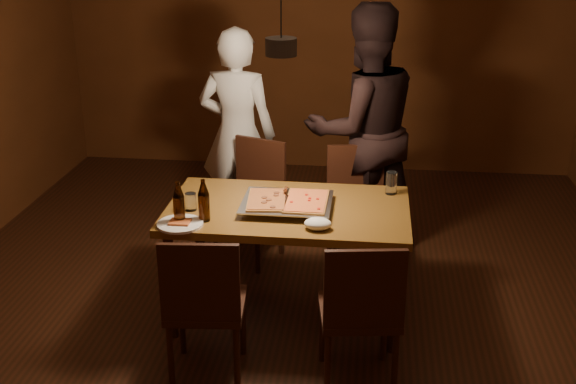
# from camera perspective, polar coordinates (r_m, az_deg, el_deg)

# --- Properties ---
(room_shell) EXTENTS (6.00, 6.00, 6.00)m
(room_shell) POSITION_cam_1_polar(r_m,az_deg,el_deg) (4.23, -0.53, 6.73)
(room_shell) COLOR #36190E
(room_shell) RESTS_ON ground
(dining_table) EXTENTS (1.50, 0.90, 0.75)m
(dining_table) POSITION_cam_1_polar(r_m,az_deg,el_deg) (4.51, 0.00, -2.06)
(dining_table) COLOR brown
(dining_table) RESTS_ON floor
(chair_far_left) EXTENTS (0.54, 0.54, 0.49)m
(chair_far_left) POSITION_cam_1_polar(r_m,az_deg,el_deg) (5.38, -2.71, 0.28)
(chair_far_left) COLOR #38190F
(chair_far_left) RESTS_ON floor
(chair_far_right) EXTENTS (0.49, 0.49, 0.49)m
(chair_far_right) POSITION_cam_1_polar(r_m,az_deg,el_deg) (5.25, 5.46, -0.34)
(chair_far_right) COLOR #38190F
(chair_far_right) RESTS_ON floor
(chair_near_left) EXTENTS (0.45, 0.45, 0.49)m
(chair_near_left) POSITION_cam_1_polar(r_m,az_deg,el_deg) (3.94, -6.69, -8.16)
(chair_near_left) COLOR #38190F
(chair_near_left) RESTS_ON floor
(chair_near_right) EXTENTS (0.48, 0.48, 0.49)m
(chair_near_right) POSITION_cam_1_polar(r_m,az_deg,el_deg) (3.87, 5.81, -8.68)
(chair_near_right) COLOR #38190F
(chair_near_right) RESTS_ON floor
(pizza_tray) EXTENTS (0.56, 0.47, 0.05)m
(pizza_tray) POSITION_cam_1_polar(r_m,az_deg,el_deg) (4.45, -0.09, -1.01)
(pizza_tray) COLOR silver
(pizza_tray) RESTS_ON dining_table
(pizza_meat) EXTENTS (0.27, 0.39, 0.02)m
(pizza_meat) POSITION_cam_1_polar(r_m,az_deg,el_deg) (4.45, -1.66, -0.59)
(pizza_meat) COLOR maroon
(pizza_meat) RESTS_ON pizza_tray
(pizza_cheese) EXTENTS (0.26, 0.40, 0.02)m
(pizza_cheese) POSITION_cam_1_polar(r_m,az_deg,el_deg) (4.42, 1.47, -0.71)
(pizza_cheese) COLOR gold
(pizza_cheese) RESTS_ON pizza_tray
(spatula) EXTENTS (0.10, 0.25, 0.04)m
(spatula) POSITION_cam_1_polar(r_m,az_deg,el_deg) (4.45, -0.27, -0.51)
(spatula) COLOR silver
(spatula) RESTS_ON pizza_tray
(beer_bottle_a) EXTENTS (0.07, 0.07, 0.26)m
(beer_bottle_a) POSITION_cam_1_polar(r_m,az_deg,el_deg) (4.26, -8.62, -0.83)
(beer_bottle_a) COLOR black
(beer_bottle_a) RESTS_ON dining_table
(beer_bottle_b) EXTENTS (0.07, 0.07, 0.26)m
(beer_bottle_b) POSITION_cam_1_polar(r_m,az_deg,el_deg) (4.27, -6.68, -0.65)
(beer_bottle_b) COLOR black
(beer_bottle_b) RESTS_ON dining_table
(water_glass_left) EXTENTS (0.07, 0.07, 0.11)m
(water_glass_left) POSITION_cam_1_polar(r_m,az_deg,el_deg) (4.46, -7.70, -0.77)
(water_glass_left) COLOR silver
(water_glass_left) RESTS_ON dining_table
(water_glass_right) EXTENTS (0.07, 0.07, 0.15)m
(water_glass_right) POSITION_cam_1_polar(r_m,az_deg,el_deg) (4.71, 8.17, 0.70)
(water_glass_right) COLOR silver
(water_glass_right) RESTS_ON dining_table
(plate_slice) EXTENTS (0.27, 0.27, 0.03)m
(plate_slice) POSITION_cam_1_polar(r_m,az_deg,el_deg) (4.27, -8.53, -2.50)
(plate_slice) COLOR white
(plate_slice) RESTS_ON dining_table
(napkin) EXTENTS (0.16, 0.12, 0.07)m
(napkin) POSITION_cam_1_polar(r_m,az_deg,el_deg) (4.17, 2.37, -2.52)
(napkin) COLOR white
(napkin) RESTS_ON dining_table
(diner_white) EXTENTS (0.65, 0.46, 1.67)m
(diner_white) POSITION_cam_1_polar(r_m,az_deg,el_deg) (5.67, -4.02, 4.57)
(diner_white) COLOR silver
(diner_white) RESTS_ON floor
(diner_dark) EXTENTS (1.12, 1.02, 1.88)m
(diner_dark) POSITION_cam_1_polar(r_m,az_deg,el_deg) (5.44, 6.00, 4.90)
(diner_dark) COLOR black
(diner_dark) RESTS_ON floor
(pendant_lamp) EXTENTS (0.18, 0.18, 1.10)m
(pendant_lamp) POSITION_cam_1_polar(r_m,az_deg,el_deg) (4.16, -0.55, 11.54)
(pendant_lamp) COLOR black
(pendant_lamp) RESTS_ON ceiling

